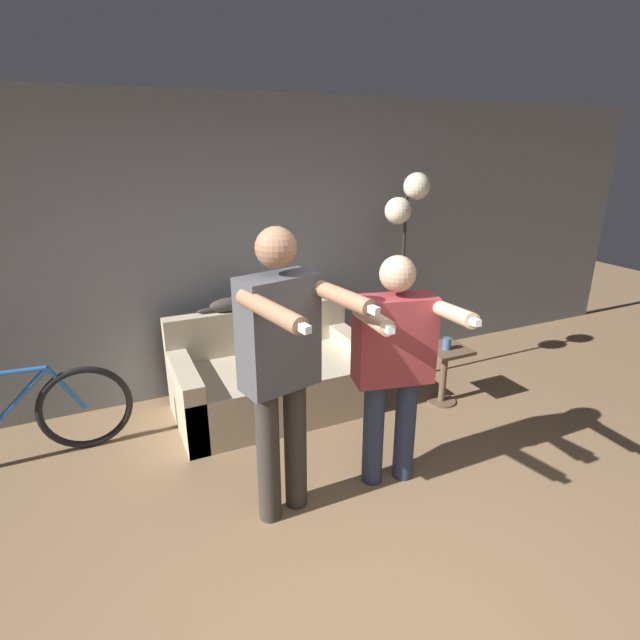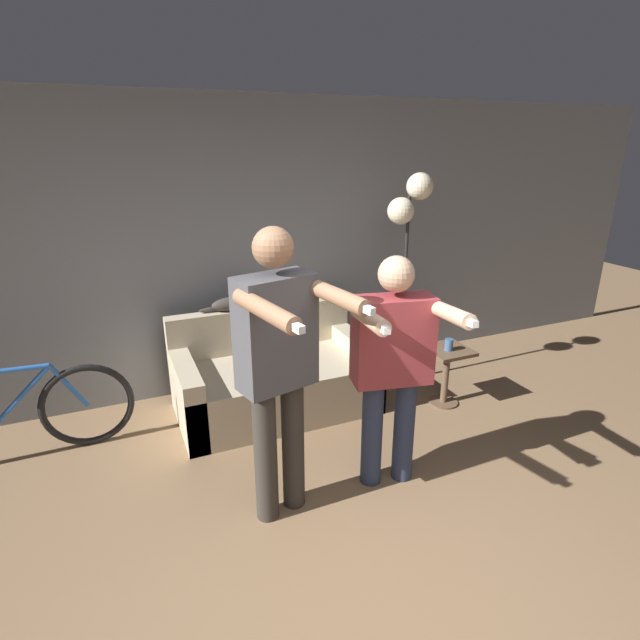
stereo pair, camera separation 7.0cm
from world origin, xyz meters
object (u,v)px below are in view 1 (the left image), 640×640
object	(u,v)px
floor_lamp	(407,213)
bicycle	(11,420)
cat	(232,304)
cup	(447,344)
couch	(273,379)
person_right	(394,357)
person_left	(281,360)
side_table	(444,365)

from	to	relation	value
floor_lamp	bicycle	world-z (taller)	floor_lamp
cat	floor_lamp	world-z (taller)	floor_lamp
cup	couch	bearing A→B (deg)	158.14
cat	floor_lamp	bearing A→B (deg)	-12.69
couch	person_right	xyz separation A→B (m)	(0.38, -1.27, 0.65)
cat	person_left	bearing A→B (deg)	-94.99
couch	person_left	distance (m)	1.53
couch	person_left	size ratio (longest dim) A/B	0.92
person_right	bicycle	xyz separation A→B (m)	(-2.34, 1.29, -0.57)
couch	cat	bearing A→B (deg)	124.74
side_table	bicycle	world-z (taller)	bicycle
cat	floor_lamp	size ratio (longest dim) A/B	0.25
floor_lamp	bicycle	distance (m)	3.48
cat	side_table	world-z (taller)	cat
couch	cup	distance (m)	1.52
side_table	cup	world-z (taller)	cup
person_right	floor_lamp	world-z (taller)	floor_lamp
cat	floor_lamp	distance (m)	1.72
couch	person_left	xyz separation A→B (m)	(-0.38, -1.27, 0.77)
couch	side_table	distance (m)	1.50
cat	floor_lamp	xyz separation A→B (m)	(1.52, -0.34, 0.73)
cat	cup	bearing A→B (deg)	-28.96
person_left	side_table	xyz separation A→B (m)	(1.78, 0.74, -0.68)
cup	cat	bearing A→B (deg)	151.04
person_left	bicycle	world-z (taller)	person_left
person_left	side_table	bearing A→B (deg)	9.01
person_right	cat	size ratio (longest dim) A/B	3.18
couch	cat	world-z (taller)	cat
person_right	floor_lamp	size ratio (longest dim) A/B	0.80
person_right	side_table	distance (m)	1.38
person_left	side_table	size ratio (longest dim) A/B	3.42
person_right	side_table	bearing A→B (deg)	47.75
cat	person_right	bearing A→B (deg)	-69.01
couch	side_table	size ratio (longest dim) A/B	3.16
couch	bicycle	xyz separation A→B (m)	(-1.96, 0.02, 0.08)
couch	bicycle	bearing A→B (deg)	179.31
bicycle	couch	bearing A→B (deg)	-0.69
person_left	floor_lamp	xyz separation A→B (m)	(1.66, 1.27, 0.57)
couch	bicycle	size ratio (longest dim) A/B	1.02
side_table	bicycle	size ratio (longest dim) A/B	0.32
person_right	floor_lamp	xyz separation A→B (m)	(0.90, 1.27, 0.70)
person_left	bicycle	bearing A→B (deg)	127.29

